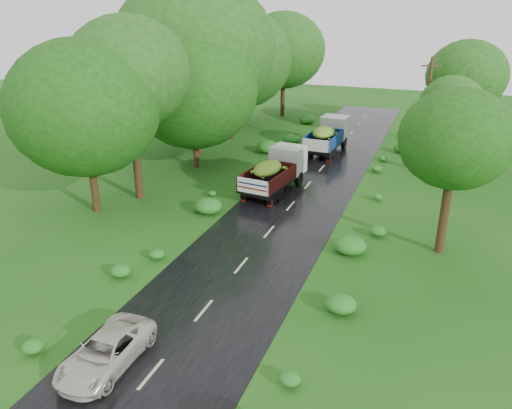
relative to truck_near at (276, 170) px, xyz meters
The scene contains 10 objects.
ground 14.45m from the truck_near, 83.19° to the right, with size 120.00×120.00×0.00m, color #14490F.
road 9.54m from the truck_near, 79.58° to the right, with size 6.50×80.00×0.02m, color black.
road_lines 8.57m from the truck_near, 78.35° to the right, with size 0.12×69.60×0.00m.
truck_near is the anchor object (origin of this frame).
truck_far 10.38m from the truck_near, 84.21° to the left, with size 2.58×6.37×2.63m.
car 18.42m from the truck_near, 89.80° to the right, with size 1.86×4.03×1.12m, color beige.
utility_pole 12.18m from the truck_near, 44.02° to the left, with size 1.34×0.69×8.14m.
trees_left 12.54m from the truck_near, 138.19° to the left, with size 7.55×33.81×10.57m.
trees_right 15.36m from the truck_near, 42.34° to the left, with size 4.68×29.69×7.64m.
shrubs 2.05m from the truck_near, ahead, with size 11.90×44.00×0.70m.
Camera 1 is at (8.06, -15.27, 11.63)m, focal length 35.00 mm.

